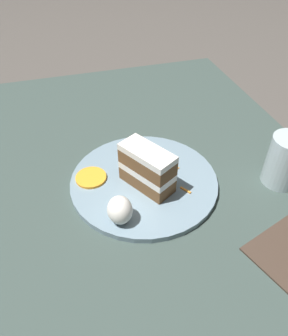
% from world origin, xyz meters
% --- Properties ---
extents(ground_plane, '(6.00, 6.00, 0.00)m').
position_xyz_m(ground_plane, '(0.00, 0.00, 0.00)').
color(ground_plane, '#4C4742').
rests_on(ground_plane, ground).
extents(dining_table, '(1.15, 0.86, 0.03)m').
position_xyz_m(dining_table, '(0.00, 0.00, 0.01)').
color(dining_table, '#384742').
rests_on(dining_table, ground).
extents(plate, '(0.31, 0.31, 0.01)m').
position_xyz_m(plate, '(-0.01, 0.02, 0.04)').
color(plate, gray).
rests_on(plate, dining_table).
extents(cake_slice, '(0.12, 0.10, 0.09)m').
position_xyz_m(cake_slice, '(0.01, 0.03, 0.09)').
color(cake_slice, brown).
rests_on(cake_slice, plate).
extents(cream_dollop, '(0.05, 0.05, 0.05)m').
position_xyz_m(cream_dollop, '(0.08, -0.05, 0.07)').
color(cream_dollop, white).
rests_on(cream_dollop, plate).
extents(orange_garnish, '(0.06, 0.06, 0.01)m').
position_xyz_m(orange_garnish, '(-0.04, -0.08, 0.04)').
color(orange_garnish, orange).
rests_on(orange_garnish, plate).
extents(carrot_shreds_scatter, '(0.19, 0.12, 0.00)m').
position_xyz_m(carrot_shreds_scatter, '(-0.08, 0.05, 0.04)').
color(carrot_shreds_scatter, orange).
rests_on(carrot_shreds_scatter, plate).
extents(drinking_glass, '(0.08, 0.08, 0.11)m').
position_xyz_m(drinking_glass, '(0.06, 0.30, 0.08)').
color(drinking_glass, silver).
rests_on(drinking_glass, dining_table).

